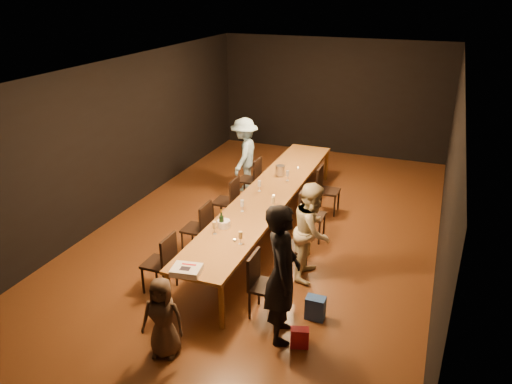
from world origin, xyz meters
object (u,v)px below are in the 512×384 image
(chair_right_2, at_px, (313,215))
(chair_right_1, at_px, (293,246))
(chair_left_2, at_px, (225,201))
(chair_right_3, at_px, (328,190))
(chair_left_1, at_px, (196,228))
(chair_left_3, at_px, (249,179))
(chair_left_0, at_px, (159,263))
(child, at_px, (163,318))
(woman_birthday, at_px, (282,274))
(plate_stack, at_px, (224,224))
(woman_tan, at_px, (312,231))
(champagne_bottle, at_px, (221,219))
(ice_bucket, at_px, (280,170))
(chair_right_0, at_px, (267,286))
(table, at_px, (268,196))
(man_blue, at_px, (244,155))
(birthday_cake, at_px, (187,270))

(chair_right_2, bearing_deg, chair_right_1, -0.00)
(chair_left_2, bearing_deg, chair_right_3, -54.78)
(chair_left_1, distance_m, chair_left_3, 2.40)
(chair_left_0, height_order, chair_left_3, same)
(chair_left_3, bearing_deg, child, -170.65)
(chair_right_2, xyz_separation_m, chair_left_3, (-1.70, 1.20, 0.00))
(woman_birthday, xyz_separation_m, plate_stack, (-1.37, 1.25, -0.14))
(chair_right_3, height_order, chair_left_2, same)
(chair_right_3, bearing_deg, plate_stack, -21.00)
(chair_left_1, xyz_separation_m, woman_tan, (2.00, 0.01, 0.31))
(woman_birthday, relative_size, champagne_bottle, 5.98)
(chair_left_0, xyz_separation_m, woman_tan, (2.00, 1.21, 0.31))
(chair_left_0, bearing_deg, plate_stack, -36.46)
(chair_right_1, bearing_deg, plate_stack, -73.63)
(chair_left_0, bearing_deg, chair_right_1, -54.78)
(plate_stack, bearing_deg, champagne_bottle, -108.42)
(chair_right_2, height_order, ice_bucket, ice_bucket)
(chair_left_1, height_order, chair_left_3, same)
(chair_right_0, height_order, woman_tan, woman_tan)
(table, relative_size, chair_right_0, 6.45)
(champagne_bottle, xyz_separation_m, ice_bucket, (0.12, 2.50, -0.06))
(chair_left_1, distance_m, ice_bucket, 2.32)
(man_blue, height_order, plate_stack, man_blue)
(chair_right_1, height_order, woman_birthday, woman_birthday)
(chair_left_2, bearing_deg, birthday_cake, -165.38)
(table, height_order, plate_stack, plate_stack)
(chair_left_2, bearing_deg, woman_tan, -120.70)
(woman_birthday, relative_size, plate_stack, 9.30)
(champagne_bottle, bearing_deg, chair_left_2, 112.57)
(chair_left_3, xyz_separation_m, plate_stack, (0.66, -2.71, 0.34))
(chair_left_2, height_order, plate_stack, chair_left_2)
(chair_right_2, bearing_deg, chair_right_3, 180.00)
(chair_right_3, xyz_separation_m, birthday_cake, (-0.94, -4.10, 0.33))
(chair_left_0, bearing_deg, chair_left_1, 0.00)
(chair_right_2, relative_size, man_blue, 0.57)
(chair_left_3, bearing_deg, plate_stack, -166.26)
(table, distance_m, chair_left_0, 2.56)
(chair_left_2, relative_size, woman_tan, 0.60)
(chair_left_3, relative_size, ice_bucket, 4.60)
(man_blue, bearing_deg, birthday_cake, 6.62)
(chair_left_3, relative_size, birthday_cake, 2.19)
(woman_birthday, distance_m, woman_tan, 1.58)
(woman_birthday, bearing_deg, birthday_cake, 77.94)
(chair_right_1, height_order, chair_right_2, same)
(ice_bucket, bearing_deg, woman_birthday, -71.17)
(champagne_bottle, bearing_deg, woman_tan, 15.09)
(chair_right_0, distance_m, chair_right_1, 1.20)
(chair_left_2, height_order, woman_tan, woman_tan)
(chair_right_1, xyz_separation_m, chair_left_0, (-1.70, -1.20, 0.00))
(woman_tan, xyz_separation_m, champagne_bottle, (-1.35, -0.37, 0.13))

